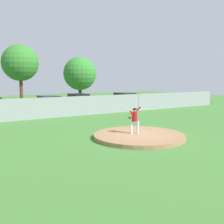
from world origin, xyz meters
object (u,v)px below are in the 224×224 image
baseball (144,132)px  parked_car_charcoal (125,100)px  parked_car_silver (79,102)px  parked_car_burgundy (49,104)px  pitcher_youth (134,118)px

baseball → parked_car_charcoal: size_ratio=0.02×
parked_car_silver → parked_car_charcoal: parked_car_silver is taller
baseball → parked_car_burgundy: (-0.67, 14.63, 0.53)m
parked_car_silver → parked_car_charcoal: 6.07m
parked_car_charcoal → parked_car_burgundy: 9.49m
parked_car_charcoal → baseball: bearing=-121.8°
pitcher_youth → parked_car_silver: bearing=76.8°
pitcher_youth → parked_car_burgundy: size_ratio=0.34×
pitcher_youth → parked_car_burgundy: pitcher_youth is taller
parked_car_silver → pitcher_youth: bearing=-103.2°
baseball → parked_car_silver: 14.93m
baseball → parked_car_burgundy: size_ratio=0.02×
baseball → parked_car_burgundy: bearing=92.6°
pitcher_youth → parked_car_silver: 15.03m
parked_car_charcoal → pitcher_youth: bearing=-123.7°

